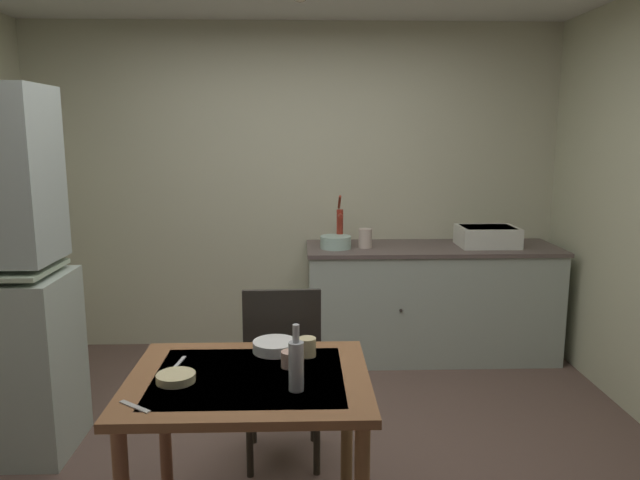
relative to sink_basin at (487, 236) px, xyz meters
name	(u,v)px	position (x,y,z in m)	size (l,w,h in m)	color
ground_plane	(293,473)	(-1.47, -1.63, -0.95)	(5.17, 5.17, 0.00)	brown
wall_back	(295,188)	(-1.47, 0.37, 0.33)	(4.27, 0.10, 2.57)	beige
counter_cabinet	(430,301)	(-0.42, 0.00, -0.51)	(1.92, 0.64, 0.87)	#ACB9AC
sink_basin	(487,236)	(0.00, 0.00, 0.00)	(0.44, 0.34, 0.15)	white
hand_pump	(340,224)	(-1.13, 0.05, 0.09)	(0.05, 0.27, 0.39)	maroon
mixing_bowl_counter	(336,242)	(-1.16, -0.05, -0.03)	(0.23, 0.23, 0.09)	#ADD1C1
stoneware_crock	(365,238)	(-0.94, -0.04, -0.01)	(0.10, 0.10, 0.14)	beige
dining_table	(249,401)	(-1.64, -2.17, -0.30)	(0.98, 0.79, 0.76)	brown
chair_far_side	(283,375)	(-1.52, -1.55, -0.45)	(0.41, 0.41, 0.98)	#2C261D
serving_bowl_wide	(275,346)	(-1.54, -1.90, -0.16)	(0.20, 0.20, 0.05)	white
soup_bowl_small	(176,378)	(-1.92, -2.22, -0.17)	(0.15, 0.15, 0.03)	beige
mug_tall	(291,359)	(-1.47, -2.08, -0.15)	(0.08, 0.08, 0.07)	tan
mug_dark	(307,347)	(-1.40, -1.96, -0.15)	(0.08, 0.08, 0.08)	beige
glass_bottle	(296,364)	(-1.44, -2.31, -0.08)	(0.06, 0.06, 0.26)	#B7BCC1
table_knife	(177,365)	(-1.95, -2.05, -0.18)	(0.20, 0.02, 0.01)	silver
teaspoon_near_bowl	(135,407)	(-2.02, -2.44, -0.18)	(0.15, 0.02, 0.01)	beige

